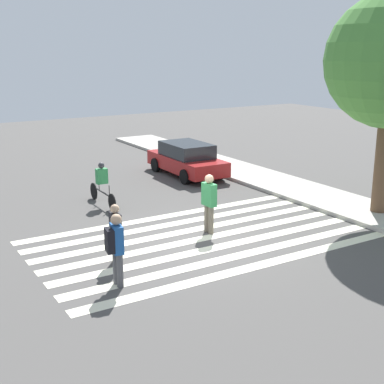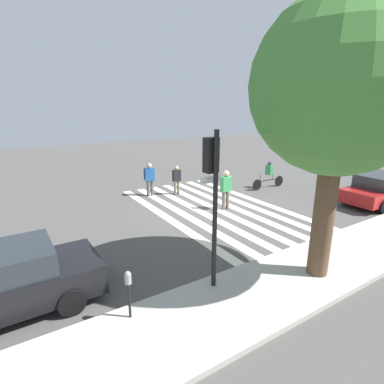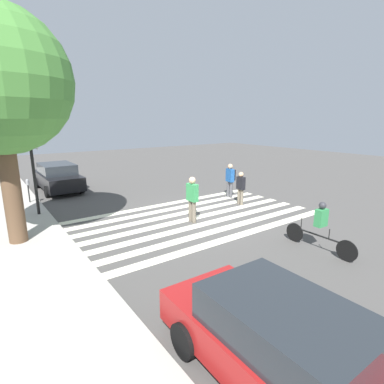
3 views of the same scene
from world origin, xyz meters
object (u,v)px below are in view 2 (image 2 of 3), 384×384
Objects in this scene: pedestrian_adult_tall_backpack at (149,177)px; traffic_light at (212,181)px; pedestrian_adult_yellow_jacket at (177,178)px; pedestrian_child_with_backpack at (226,188)px; street_tree at (340,87)px; car_parked_dark_suv at (381,189)px; parking_meter at (128,285)px; cyclist_far_lane at (269,174)px.

traffic_light is at bearing 85.32° from pedestrian_adult_tall_backpack.
pedestrian_child_with_backpack is (-0.71, 3.40, 0.14)m from pedestrian_adult_yellow_jacket.
pedestrian_adult_tall_backpack is 0.97× the size of pedestrian_child_with_backpack.
traffic_light reaches higher than pedestrian_adult_tall_backpack.
traffic_light is 3.78m from street_tree.
pedestrian_child_with_backpack is at bearing -24.78° from car_parked_dark_suv.
parking_meter is 6.70m from street_tree.
cyclist_far_lane reaches higher than parking_meter.
street_tree is at bearing -90.97° from pedestrian_adult_yellow_jacket.
pedestrian_adult_tall_backpack is 0.74× the size of cyclist_far_lane.
street_tree is 9.93m from car_parked_dark_suv.
pedestrian_adult_tall_backpack is at bearing 114.79° from pedestrian_child_with_backpack.
street_tree is 4.07× the size of pedestrian_adult_tall_backpack.
cyclist_far_lane reaches higher than car_parked_dark_suv.
parking_meter is at bearing -145.84° from pedestrian_child_with_backpack.
parking_meter is at bearing -121.64° from pedestrian_adult_yellow_jacket.
pedestrian_child_with_backpack is at bearing -74.53° from pedestrian_adult_yellow_jacket.
pedestrian_adult_tall_backpack is at bearing -86.59° from street_tree.
pedestrian_child_with_backpack is (-1.47, -6.00, -4.06)m from street_tree.
traffic_light is at bearing 7.96° from car_parked_dark_suv.
parking_meter is 10.24m from pedestrian_adult_yellow_jacket.
pedestrian_child_with_backpack reaches higher than pedestrian_adult_tall_backpack.
car_parked_dark_suv is (-7.06, 3.41, -0.30)m from pedestrian_child_with_backpack.
cyclist_far_lane is at bearing 17.37° from pedestrian_child_with_backpack.
pedestrian_adult_tall_backpack is 7.01m from cyclist_far_lane.
pedestrian_adult_tall_backpack reaches higher than cyclist_far_lane.
street_tree reaches higher than car_parked_dark_suv.
pedestrian_adult_yellow_jacket is 0.87× the size of pedestrian_child_with_backpack.
street_tree reaches higher than cyclist_far_lane.
car_parked_dark_suv is at bearing -173.01° from traffic_light.
parking_meter is 0.71× the size of pedestrian_adult_tall_backpack.
pedestrian_adult_yellow_jacket is at bearing -125.31° from parking_meter.
parking_meter is 0.17× the size of street_tree.
traffic_light is 2.58× the size of pedestrian_adult_yellow_jacket.
cyclist_far_lane is 5.65m from car_parked_dark_suv.
street_tree is 3.95× the size of pedestrian_child_with_backpack.
traffic_light is 3.04m from parking_meter.
traffic_light is 3.25× the size of parking_meter.
cyclist_far_lane is (-8.86, -6.45, -2.06)m from traffic_light.
traffic_light is at bearing -110.06° from pedestrian_adult_yellow_jacket.
pedestrian_adult_yellow_jacket is at bearing -40.23° from car_parked_dark_suv.
pedestrian_child_with_backpack is at bearing 127.12° from pedestrian_adult_tall_backpack.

